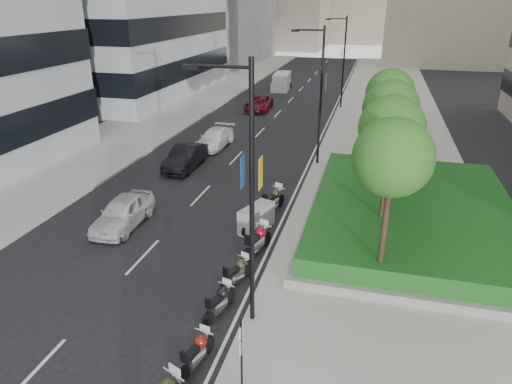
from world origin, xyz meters
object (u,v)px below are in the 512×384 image
(parking_sign, at_px, (241,350))
(motorcycle_6, at_px, (273,200))
(lamp_post_2, at_px, (342,58))
(car_c, at_px, (215,138))
(motorcycle_3, at_px, (237,272))
(car_b, at_px, (185,157))
(motorcycle_5, at_px, (256,218))
(motorcycle_2, at_px, (220,301))
(motorcycle_4, at_px, (257,241))
(car_a, at_px, (123,212))
(lamp_post_0, at_px, (247,188))
(lamp_post_1, at_px, (319,90))
(motorcycle_1, at_px, (197,352))
(car_d, at_px, (259,103))
(delivery_van, at_px, (281,82))

(parking_sign, xyz_separation_m, motorcycle_6, (-1.80, 11.98, -0.81))
(lamp_post_2, relative_size, car_c, 1.92)
(motorcycle_3, distance_m, car_b, 14.07)
(lamp_post_2, height_order, motorcycle_5, lamp_post_2)
(motorcycle_2, xyz_separation_m, motorcycle_4, (0.23, 4.45, 0.10))
(car_a, bearing_deg, lamp_post_0, -36.25)
(motorcycle_3, bearing_deg, parking_sign, -140.13)
(motorcycle_2, xyz_separation_m, motorcycle_6, (-0.06, 8.87, 0.11))
(motorcycle_5, xyz_separation_m, car_a, (-6.50, -1.25, 0.13))
(lamp_post_0, bearing_deg, lamp_post_1, 90.00)
(lamp_post_2, distance_m, motorcycle_2, 35.20)
(lamp_post_0, height_order, car_c, lamp_post_0)
(lamp_post_1, xyz_separation_m, motorcycle_3, (-1.02, -14.91, -4.53))
(lamp_post_2, relative_size, motorcycle_6, 3.81)
(lamp_post_0, height_order, lamp_post_1, same)
(motorcycle_2, bearing_deg, lamp_post_1, 10.75)
(motorcycle_1, distance_m, car_d, 35.27)
(lamp_post_2, distance_m, motorcycle_5, 28.67)
(motorcycle_3, bearing_deg, delivery_van, 31.04)
(motorcycle_2, xyz_separation_m, delivery_van, (-6.83, 43.56, 0.41))
(motorcycle_6, height_order, car_b, car_b)
(motorcycle_3, xyz_separation_m, delivery_van, (-6.89, 41.58, 0.41))
(car_b, relative_size, car_c, 0.98)
(motorcycle_2, xyz_separation_m, car_c, (-6.89, 19.03, 0.15))
(car_d, bearing_deg, motorcycle_6, -77.02)
(lamp_post_1, height_order, delivery_van, lamp_post_1)
(lamp_post_2, height_order, parking_sign, lamp_post_2)
(motorcycle_5, relative_size, car_b, 0.48)
(motorcycle_1, xyz_separation_m, car_c, (-7.04, 21.57, 0.16))
(motorcycle_5, bearing_deg, lamp_post_0, -147.56)
(motorcycle_1, xyz_separation_m, motorcycle_5, (-0.52, 9.15, 0.10))
(lamp_post_0, distance_m, motorcycle_3, 5.09)
(car_b, bearing_deg, car_d, 88.02)
(parking_sign, xyz_separation_m, delivery_van, (-8.56, 46.67, -0.51))
(motorcycle_4, bearing_deg, lamp_post_0, -153.75)
(motorcycle_1, height_order, motorcycle_5, motorcycle_5)
(lamp_post_2, bearing_deg, motorcycle_2, -91.77)
(delivery_van, bearing_deg, motorcycle_6, -83.94)
(lamp_post_0, bearing_deg, motorcycle_3, 116.05)
(parking_sign, bearing_deg, lamp_post_0, 102.33)
(lamp_post_2, height_order, motorcycle_3, lamp_post_2)
(motorcycle_2, distance_m, car_b, 15.77)
(car_a, height_order, car_c, car_a)
(lamp_post_0, xyz_separation_m, motorcycle_3, (-1.02, 2.09, -4.53))
(motorcycle_5, bearing_deg, motorcycle_1, -156.53)
(car_a, distance_m, delivery_van, 38.20)
(motorcycle_4, distance_m, car_b, 12.12)
(lamp_post_0, xyz_separation_m, motorcycle_4, (-0.85, 4.56, -4.43))
(motorcycle_1, bearing_deg, lamp_post_2, 9.66)
(motorcycle_1, relative_size, motorcycle_6, 0.82)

